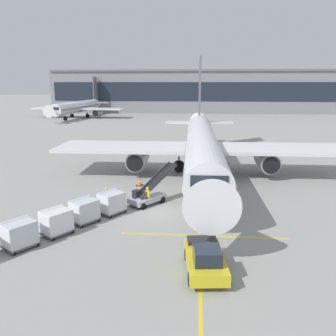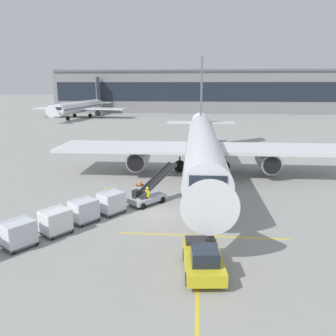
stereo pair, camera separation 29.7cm
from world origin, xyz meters
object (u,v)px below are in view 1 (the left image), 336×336
Objects in this scene: ground_crew_by_loader at (121,199)px; ground_crew_marshaller at (148,195)px; parked_airplane at (202,144)px; safety_cone_engine_keepout at (139,182)px; belt_loader at (149,194)px; baggage_cart_lead at (111,202)px; baggage_cart_second at (84,210)px; distant_airplane at (78,107)px; ground_crew_wingwalker at (107,195)px; pushback_tug at (205,259)px; baggage_cart_fourth at (19,233)px; baggage_cart_third at (56,221)px; ground_crew_by_carts at (112,204)px.

ground_crew_by_loader is 1.00× the size of ground_crew_marshaller.
parked_airplane reaches higher than safety_cone_engine_keepout.
belt_loader is at bearing 43.70° from ground_crew_by_loader.
safety_cone_engine_keepout is at bearing 82.99° from baggage_cart_lead.
distant_airplane is (-28.41, 82.39, 2.29)m from baggage_cart_second.
ground_crew_wingwalker is (-8.35, -11.92, -2.59)m from parked_airplane.
safety_cone_engine_keepout is at bearing -140.62° from parked_airplane.
belt_loader is at bearing -113.88° from parked_airplane.
distant_airplane is (-32.80, 78.33, 2.29)m from ground_crew_marshaller.
pushback_tug is 2.63× the size of ground_crew_wingwalker.
safety_cone_engine_keepout is at bearing -66.72° from distant_airplane.
belt_loader reaches higher than ground_crew_marshaller.
baggage_cart_fourth reaches higher than ground_crew_by_loader.
ground_crew_by_loader is 1.71m from ground_crew_wingwalker.
belt_loader is 84.32m from distant_airplane.
pushback_tug is at bearing -65.82° from ground_crew_marshaller.
baggage_cart_lead is 3.52× the size of safety_cone_engine_keepout.
baggage_cart_third is (-10.53, -17.90, -2.59)m from parked_airplane.
pushback_tug reaches higher than ground_crew_wingwalker.
parked_airplane is 57.25× the size of safety_cone_engine_keepout.
baggage_cart_third is 13.12m from safety_cone_engine_keepout.
baggage_cart_third is 11.33m from pushback_tug.
ground_crew_wingwalker is (-8.30, 10.29, 0.17)m from pushback_tug.
baggage_cart_lead is 1.82m from ground_crew_wingwalker.
distant_airplane reaches higher than safety_cone_engine_keepout.
parked_airplane is 9.51× the size of pushback_tug.
parked_airplane is at bearing 89.87° from pushback_tug.
pushback_tug is at bearing -90.13° from parked_airplane.
ground_crew_by_loader is (-6.89, 9.31, 0.17)m from pushback_tug.
belt_loader is 1.79× the size of baggage_cart_fourth.
baggage_cart_fourth is at bearing -125.80° from baggage_cart_third.
ground_crew_by_loader is at bearing -136.30° from belt_loader.
safety_cone_engine_keepout is at bearing 69.36° from baggage_cart_fourth.
baggage_cart_lead is at bearing -65.13° from ground_crew_wingwalker.
baggage_cart_third is (-1.30, -2.29, 0.00)m from baggage_cart_second.
ground_crew_wingwalker is at bearing 69.97° from baggage_cart_third.
baggage_cart_lead and baggage_cart_fourth have the same top height.
ground_crew_wingwalker is at bearing 113.72° from ground_crew_by_carts.
safety_cone_engine_keepout is (0.36, 7.50, -0.63)m from ground_crew_by_loader.
baggage_cart_lead is at bearing -69.49° from distant_airplane.
baggage_cart_third is 1.00× the size of baggage_cart_fourth.
safety_cone_engine_keepout is (-1.78, 5.45, -0.54)m from belt_loader.
parked_airplane is 22.38m from pushback_tug.
baggage_cart_fourth reaches higher than ground_crew_wingwalker.
ground_crew_by_carts is at bearing -134.49° from ground_crew_marshaller.
parked_airplane is at bearing 67.28° from ground_crew_marshaller.
safety_cone_engine_keepout is (0.79, 8.73, -0.63)m from ground_crew_by_carts.
baggage_cart_fourth is 7.62m from ground_crew_by_carts.
belt_loader is 4.17m from ground_crew_by_carts.
ground_crew_wingwalker is at bearing -125.01° from parked_airplane.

